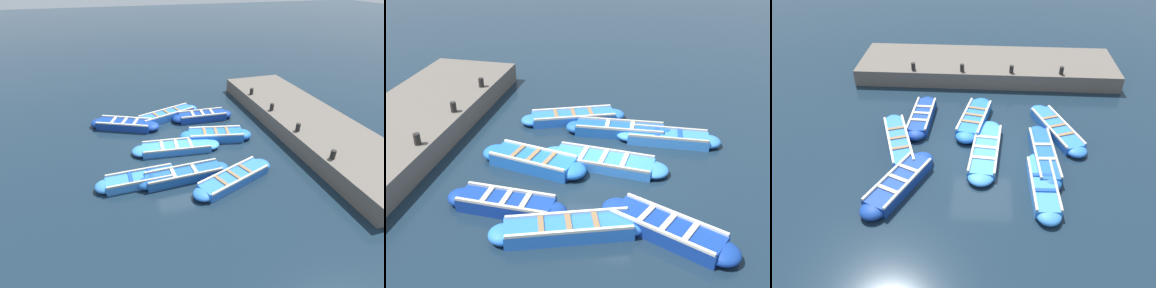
% 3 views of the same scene
% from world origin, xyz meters
% --- Properties ---
extents(ground_plane, '(120.00, 120.00, 0.00)m').
position_xyz_m(ground_plane, '(0.00, 0.00, 0.00)').
color(ground_plane, '#162838').
extents(boat_stern_in, '(3.61, 2.21, 0.45)m').
position_xyz_m(boat_stern_in, '(-2.21, 2.78, 0.20)').
color(boat_stern_in, navy).
rests_on(boat_stern_in, ground).
extents(boat_alongside, '(3.85, 1.95, 0.44)m').
position_xyz_m(boat_alongside, '(0.09, 3.28, 0.19)').
color(boat_alongside, blue).
rests_on(boat_alongside, ground).
extents(boat_far_corner, '(3.43, 0.92, 0.39)m').
position_xyz_m(boat_far_corner, '(-2.03, -2.00, 0.17)').
color(boat_far_corner, '#3884E0').
rests_on(boat_far_corner, ground).
extents(boat_end_of_row, '(3.80, 2.12, 0.38)m').
position_xyz_m(boat_end_of_row, '(1.39, -2.90, 0.16)').
color(boat_end_of_row, blue).
rests_on(boat_end_of_row, ground).
extents(boat_broadside, '(3.74, 0.93, 0.42)m').
position_xyz_m(boat_broadside, '(-0.39, -2.20, 0.18)').
color(boat_broadside, '#1E59AD').
rests_on(boat_broadside, ground).
extents(boat_inner_gap, '(4.01, 1.25, 0.36)m').
position_xyz_m(boat_inner_gap, '(-0.19, -0.06, 0.15)').
color(boat_inner_gap, '#3884E0').
rests_on(boat_inner_gap, ground).
extents(boat_centre, '(3.53, 1.53, 0.45)m').
position_xyz_m(boat_centre, '(1.87, 0.44, 0.20)').
color(boat_centre, blue).
rests_on(boat_centre, ground).
extents(boat_drifting, '(3.30, 0.91, 0.44)m').
position_xyz_m(boat_drifting, '(1.90, 2.65, 0.19)').
color(boat_drifting, navy).
rests_on(boat_drifting, ground).
extents(quay_wall, '(3.58, 12.80, 0.78)m').
position_xyz_m(quay_wall, '(6.59, 0.00, 0.39)').
color(quay_wall, '#605951').
rests_on(quay_wall, ground).
extents(bollard_north, '(0.20, 0.20, 0.35)m').
position_xyz_m(bollard_north, '(5.15, -3.52, 0.96)').
color(bollard_north, black).
rests_on(bollard_north, quay_wall).
extents(bollard_mid_north, '(0.20, 0.20, 0.35)m').
position_xyz_m(bollard_mid_north, '(5.15, -1.17, 0.96)').
color(bollard_mid_north, black).
rests_on(bollard_mid_north, quay_wall).
extents(bollard_mid_south, '(0.20, 0.20, 0.35)m').
position_xyz_m(bollard_mid_south, '(5.15, 1.17, 0.96)').
color(bollard_mid_south, black).
rests_on(bollard_mid_south, quay_wall).
extents(bollard_south, '(0.20, 0.20, 0.35)m').
position_xyz_m(bollard_south, '(5.15, 3.52, 0.96)').
color(bollard_south, black).
rests_on(bollard_south, quay_wall).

